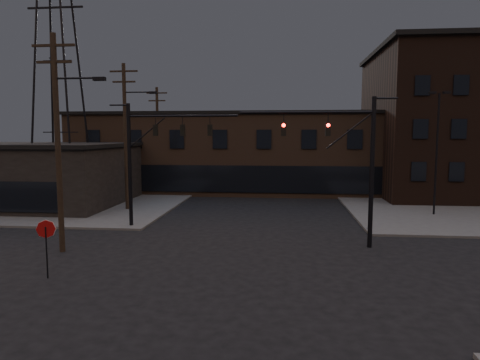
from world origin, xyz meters
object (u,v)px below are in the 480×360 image
object	(u,v)px
traffic_signal_far	(149,151)
stop_sign	(46,235)
parked_car_lot_a	(437,193)
traffic_signal_near	(350,155)
car_crossing	(317,188)
parked_car_lot_b	(457,192)

from	to	relation	value
traffic_signal_far	stop_sign	distance (m)	10.55
parked_car_lot_a	traffic_signal_near	bearing A→B (deg)	143.46
traffic_signal_near	traffic_signal_far	distance (m)	12.57
traffic_signal_far	car_crossing	world-z (taller)	traffic_signal_far
traffic_signal_near	car_crossing	size ratio (longest dim) A/B	1.98
stop_sign	car_crossing	distance (m)	29.64
stop_sign	traffic_signal_far	bearing A→B (deg)	82.68
parked_car_lot_a	stop_sign	bearing A→B (deg)	129.37
traffic_signal_near	parked_car_lot_b	size ratio (longest dim) A/B	1.94
parked_car_lot_b	car_crossing	bearing A→B (deg)	72.16
parked_car_lot_b	traffic_signal_near	bearing A→B (deg)	137.69
stop_sign	parked_car_lot_b	size ratio (longest dim) A/B	0.60
traffic_signal_near	stop_sign	bearing A→B (deg)	-154.10
stop_sign	car_crossing	xyz separation A→B (m)	(13.28, 26.47, -1.18)
traffic_signal_far	parked_car_lot_b	size ratio (longest dim) A/B	1.94
parked_car_lot_a	parked_car_lot_b	xyz separation A→B (m)	(2.56, 2.31, -0.20)
stop_sign	parked_car_lot_a	bearing A→B (deg)	43.28
stop_sign	parked_car_lot_b	world-z (taller)	stop_sign
traffic_signal_far	parked_car_lot_a	world-z (taller)	traffic_signal_far
stop_sign	car_crossing	bearing A→B (deg)	63.36
stop_sign	car_crossing	size ratio (longest dim) A/B	0.61
parked_car_lot_b	parked_car_lot_a	bearing A→B (deg)	124.86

